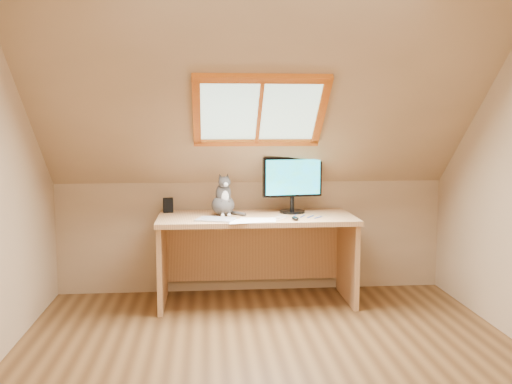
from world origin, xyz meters
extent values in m
plane|color=brown|center=(0.00, 0.00, 0.00)|extent=(3.50, 3.50, 0.00)
cube|color=tan|center=(0.00, -1.75, 1.20)|extent=(3.50, 0.02, 2.40)
cube|color=tan|center=(0.00, 1.75, 0.50)|extent=(3.50, 0.02, 1.00)
cube|color=tan|center=(0.00, 0.97, 1.70)|extent=(3.50, 1.56, 1.41)
cube|color=#B2E0CC|center=(0.00, 1.05, 1.63)|extent=(0.90, 0.53, 0.48)
cube|color=orange|center=(0.00, 1.05, 1.63)|extent=(1.02, 0.64, 0.59)
cube|color=tan|center=(0.01, 1.38, 0.73)|extent=(1.65, 0.72, 0.04)
cube|color=tan|center=(-0.79, 1.38, 0.36)|extent=(0.04, 0.65, 0.71)
cube|color=tan|center=(0.80, 1.38, 0.36)|extent=(0.04, 0.65, 0.71)
cube|color=tan|center=(0.01, 1.71, 0.36)|extent=(1.55, 0.03, 0.50)
cylinder|color=black|center=(0.33, 1.51, 0.76)|extent=(0.22, 0.22, 0.02)
cylinder|color=black|center=(0.33, 1.51, 0.83)|extent=(0.04, 0.04, 0.12)
cube|color=black|center=(0.33, 1.51, 1.07)|extent=(0.53, 0.12, 0.34)
cube|color=#0E82DC|center=(0.34, 1.49, 1.07)|extent=(0.48, 0.08, 0.30)
ellipsoid|color=#494440|center=(-0.27, 1.44, 0.84)|extent=(0.25, 0.28, 0.17)
ellipsoid|color=#494440|center=(-0.27, 1.43, 0.94)|extent=(0.16, 0.16, 0.18)
ellipsoid|color=silver|center=(-0.26, 1.37, 0.92)|extent=(0.07, 0.05, 0.11)
ellipsoid|color=#494440|center=(-0.26, 1.39, 1.04)|extent=(0.12, 0.11, 0.10)
sphere|color=silver|center=(-0.25, 1.34, 1.02)|extent=(0.04, 0.04, 0.04)
cone|color=#494440|center=(-0.30, 1.40, 1.09)|extent=(0.06, 0.05, 0.06)
cone|color=#494440|center=(-0.23, 1.41, 1.09)|extent=(0.06, 0.06, 0.06)
cube|color=black|center=(-0.75, 1.63, 0.81)|extent=(0.10, 0.10, 0.12)
cube|color=#B2B2B7|center=(-0.34, 1.19, 0.76)|extent=(0.34, 0.29, 0.01)
ellipsoid|color=black|center=(0.30, 1.13, 0.77)|extent=(0.07, 0.10, 0.03)
cube|color=white|center=(-0.05, 1.12, 0.75)|extent=(0.33, 0.27, 0.00)
cube|color=white|center=(-0.05, 1.12, 0.76)|extent=(0.32, 0.24, 0.00)
camera|label=1|loc=(-0.42, -3.36, 1.54)|focal=40.00mm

